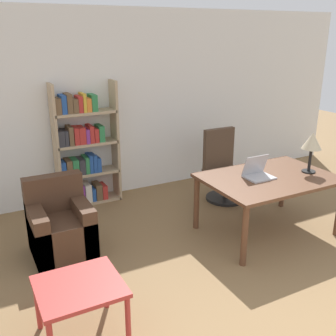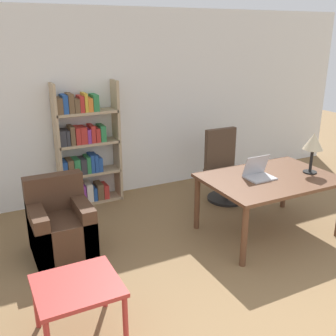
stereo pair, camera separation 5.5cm
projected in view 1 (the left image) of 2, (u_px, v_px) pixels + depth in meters
wall_back at (128, 104)px, 5.81m from camera, size 8.00×0.06×2.70m
desk at (269, 183)px, 4.71m from camera, size 1.55×1.08×0.73m
laptop at (258, 173)px, 4.65m from camera, size 0.33×0.26×0.26m
table_lamp at (312, 142)px, 4.72m from camera, size 0.24×0.24×0.50m
office_chair at (223, 170)px, 5.79m from camera, size 0.57×0.57×1.04m
side_table_blue at (80, 292)px, 3.08m from camera, size 0.66×0.60×0.50m
armchair at (61, 229)px, 4.35m from camera, size 0.65×0.66×0.86m
bookshelf at (83, 151)px, 5.50m from camera, size 0.88×0.28×1.74m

